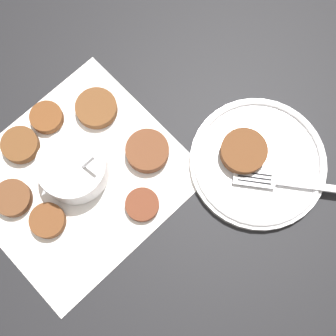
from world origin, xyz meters
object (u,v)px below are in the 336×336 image
Objects in this scene: serving_plate at (258,162)px; fritter_on_plate at (244,151)px; fork at (276,181)px; sauce_bowl at (75,171)px.

fritter_on_plate is at bearing -74.42° from serving_plate.
serving_plate is 0.05m from fork.
fritter_on_plate is at bearing -91.09° from fork.
fork is (0.01, 0.04, 0.01)m from serving_plate.
fritter_on_plate is 0.07m from fork.
sauce_bowl is 0.28m from fritter_on_plate.
fritter_on_plate is at bearing 138.30° from sauce_bowl.
fork is (0.00, 0.07, -0.01)m from fritter_on_plate.
sauce_bowl is 0.76× the size of fork.
sauce_bowl is 1.59× the size of fritter_on_plate.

